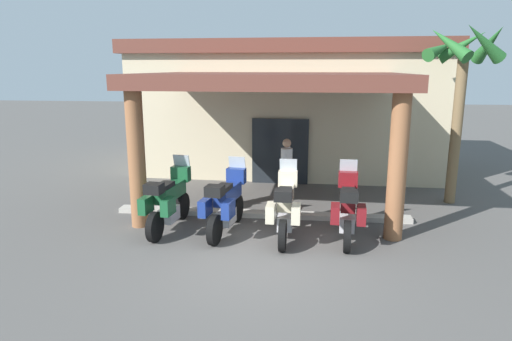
{
  "coord_description": "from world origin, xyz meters",
  "views": [
    {
      "loc": [
        0.89,
        -8.15,
        3.67
      ],
      "look_at": [
        -0.37,
        2.56,
        1.2
      ],
      "focal_mm": 31.59,
      "sensor_mm": 36.0,
      "label": 1
    }
  ],
  "objects": [
    {
      "name": "ground_plane",
      "position": [
        0.0,
        0.0,
        0.0
      ],
      "size": [
        80.0,
        80.0,
        0.0
      ],
      "primitive_type": "plane",
      "color": "#514F4C"
    },
    {
      "name": "motel_building",
      "position": [
        0.07,
        8.6,
        2.34
      ],
      "size": [
        10.9,
        10.91,
        4.55
      ],
      "rotation": [
        0.0,
        0.0,
        -0.03
      ],
      "color": "beige",
      "rests_on": "ground_plane"
    },
    {
      "name": "motorcycle_green",
      "position": [
        -2.26,
        1.43,
        0.7
      ],
      "size": [
        0.76,
        2.21,
        1.61
      ],
      "rotation": [
        0.0,
        0.0,
        1.46
      ],
      "color": "black",
      "rests_on": "ground_plane"
    },
    {
      "name": "motorcycle_blue",
      "position": [
        -0.91,
        1.4,
        0.7
      ],
      "size": [
        0.82,
        2.21,
        1.61
      ],
      "rotation": [
        0.0,
        0.0,
        1.42
      ],
      "color": "black",
      "rests_on": "ground_plane"
    },
    {
      "name": "motorcycle_cream",
      "position": [
        0.43,
        1.25,
        0.7
      ],
      "size": [
        0.71,
        2.21,
        1.61
      ],
      "rotation": [
        0.0,
        0.0,
        1.55
      ],
      "color": "black",
      "rests_on": "ground_plane"
    },
    {
      "name": "motorcycle_maroon",
      "position": [
        1.77,
        1.34,
        0.7
      ],
      "size": [
        0.73,
        2.21,
        1.61
      ],
      "rotation": [
        0.0,
        0.0,
        1.5
      ],
      "color": "black",
      "rests_on": "ground_plane"
    },
    {
      "name": "pedestrian",
      "position": [
        0.3,
        4.11,
        1.02
      ],
      "size": [
        0.32,
        0.52,
        1.76
      ],
      "rotation": [
        0.0,
        0.0,
        2.92
      ],
      "color": "brown",
      "rests_on": "ground_plane"
    },
    {
      "name": "palm_tree_near_portico",
      "position": [
        4.85,
        4.47,
        3.63
      ],
      "size": [
        1.99,
        2.08,
        4.82
      ],
      "color": "brown",
      "rests_on": "ground_plane"
    },
    {
      "name": "curb_strip",
      "position": [
        -0.24,
        2.63,
        0.06
      ],
      "size": [
        7.38,
        0.36,
        0.12
      ],
      "primitive_type": "cube",
      "color": "#ADA89E",
      "rests_on": "ground_plane"
    }
  ]
}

